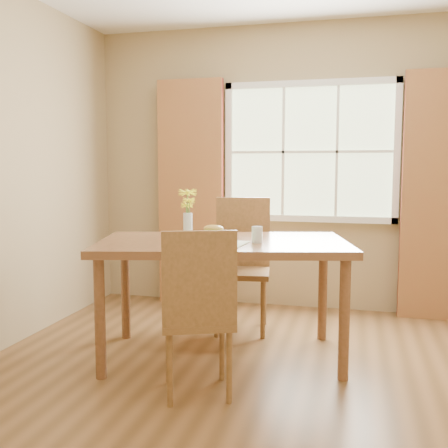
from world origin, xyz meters
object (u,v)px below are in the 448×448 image
chair_near (198,307)px  water_glass (257,235)px  flower_vase (188,208)px  croissant_sandwich (213,233)px  dining_table (223,253)px  chair_far (242,257)px

chair_near → water_glass: (0.22, 0.66, 0.34)m
flower_vase → croissant_sandwich: bearing=-47.4°
dining_table → chair_far: 0.73m
croissant_sandwich → flower_vase: 0.44m
dining_table → chair_far: chair_far is taller
chair_near → croissant_sandwich: (-0.06, 0.57, 0.36)m
dining_table → flower_vase: (-0.31, 0.17, 0.30)m
dining_table → chair_near: bearing=-100.6°
dining_table → water_glass: 0.29m
chair_near → chair_far: chair_far is taller
chair_far → croissant_sandwich: chair_far is taller
chair_far → flower_vase: bearing=-127.2°
chair_far → flower_vase: 0.77m
chair_near → croissant_sandwich: bearing=75.0°
croissant_sandwich → flower_vase: (-0.28, 0.31, 0.14)m
dining_table → croissant_sandwich: 0.21m
dining_table → chair_far: bearing=77.8°
dining_table → chair_near: 0.73m
croissant_sandwich → chair_far: bearing=92.1°
water_glass → chair_far: bearing=109.4°
croissant_sandwich → water_glass: bearing=22.0°
dining_table → water_glass: size_ratio=17.08×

